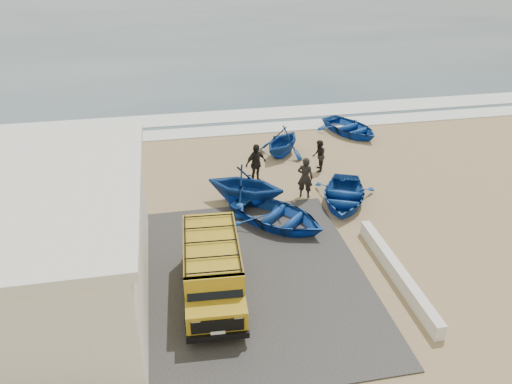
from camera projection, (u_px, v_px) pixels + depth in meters
ground at (241, 246)px, 19.16m from camera, size 160.00×160.00×0.00m
slab at (193, 284)px, 17.10m from camera, size 12.00×10.00×0.05m
ocean at (174, 14)px, 67.50m from camera, size 180.00×88.00×0.01m
surf_line at (208, 132)px, 29.51m from camera, size 180.00×1.60×0.06m
surf_wash at (204, 118)px, 31.67m from camera, size 180.00×2.20×0.04m
building at (8, 251)px, 15.17m from camera, size 8.40×9.40×4.30m
parapet at (397, 273)px, 17.27m from camera, size 0.35×6.00×0.55m
van at (212, 268)px, 16.20m from camera, size 2.08×4.73×1.99m
boat_near_left at (278, 216)px, 20.28m from camera, size 5.05×5.07×0.86m
boat_near_right at (343, 195)px, 21.91m from camera, size 4.01×4.59×0.79m
boat_mid_left at (245, 185)px, 21.65m from camera, size 4.45×4.26×1.81m
boat_far_left at (282, 141)px, 26.33m from camera, size 3.87×3.92×1.56m
boat_far_right at (350, 128)px, 29.10m from camera, size 4.09×4.65×0.80m
fisherman_front at (305, 178)px, 22.16m from camera, size 0.84×0.73×1.94m
fisherman_middle at (319, 156)px, 24.57m from camera, size 0.82×0.93×1.62m
fisherman_back at (256, 164)px, 23.40m from camera, size 1.24×0.94×1.96m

